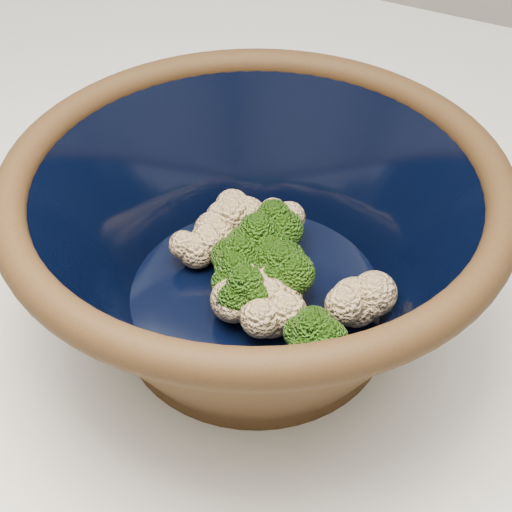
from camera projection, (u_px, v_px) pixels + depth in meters
name	position (u px, v px, depth m)	size (l,w,h in m)	color
mixing_bowl	(256.00, 241.00, 0.48)	(0.35, 0.35, 0.14)	black
vegetable_pile	(264.00, 265.00, 0.49)	(0.15, 0.13, 0.05)	#608442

